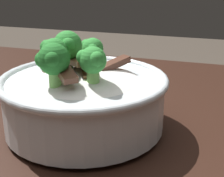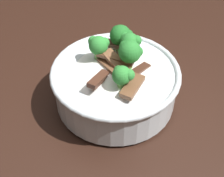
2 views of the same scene
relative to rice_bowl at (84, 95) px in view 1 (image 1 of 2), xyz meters
name	(u,v)px [view 1 (image 1 of 2)]	position (x,y,z in m)	size (l,w,h in m)	color
rice_bowl	(84,95)	(0.00, 0.00, 0.00)	(0.26, 0.26, 0.16)	silver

